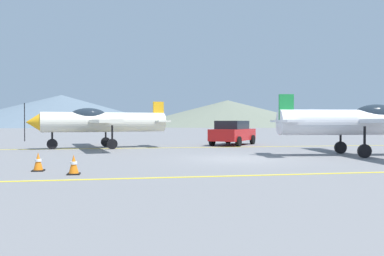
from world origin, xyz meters
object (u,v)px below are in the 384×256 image
at_px(airplane_near, 363,121).
at_px(traffic_cone_side, 74,165).
at_px(airplane_mid, 100,121).
at_px(traffic_cone_front, 38,162).
at_px(car_sedan, 233,132).

xyz_separation_m(airplane_near, traffic_cone_side, (-12.27, -4.36, -1.29)).
xyz_separation_m(airplane_mid, traffic_cone_front, (-1.26, -10.63, -1.29)).
bearing_deg(traffic_cone_front, car_sedan, 51.28).
xyz_separation_m(airplane_mid, traffic_cone_side, (-0.06, -11.64, -1.29)).
distance_m(airplane_near, car_sedan, 9.65).
bearing_deg(traffic_cone_front, traffic_cone_side, -40.01).
bearing_deg(airplane_near, traffic_cone_front, -166.01).
bearing_deg(airplane_near, traffic_cone_side, -160.42).
xyz_separation_m(car_sedan, traffic_cone_side, (-8.63, -13.27, -0.56)).
bearing_deg(traffic_cone_side, airplane_mid, 89.71).
distance_m(airplane_near, traffic_cone_front, 13.94).
distance_m(car_sedan, traffic_cone_side, 15.84).
relative_size(car_sedan, traffic_cone_side, 7.67).
distance_m(traffic_cone_front, traffic_cone_side, 1.57).
distance_m(airplane_near, traffic_cone_side, 13.08).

